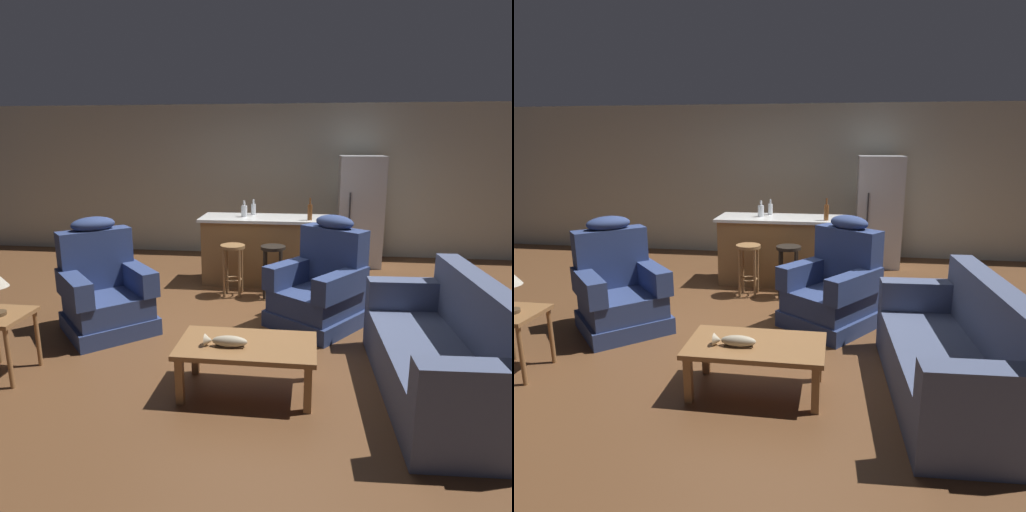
# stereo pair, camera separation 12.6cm
# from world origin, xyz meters

# --- Properties ---
(ground_plane) EXTENTS (12.00, 12.00, 0.00)m
(ground_plane) POSITION_xyz_m (0.00, 0.00, 0.00)
(ground_plane) COLOR brown
(back_wall) EXTENTS (12.00, 0.05, 2.60)m
(back_wall) POSITION_xyz_m (0.00, 3.12, 1.30)
(back_wall) COLOR #B2B2A3
(back_wall) RESTS_ON ground_plane
(coffee_table) EXTENTS (1.10, 0.60, 0.42)m
(coffee_table) POSITION_xyz_m (0.17, -1.64, 0.36)
(coffee_table) COLOR olive
(coffee_table) RESTS_ON ground_plane
(fish_figurine) EXTENTS (0.34, 0.10, 0.10)m
(fish_figurine) POSITION_xyz_m (0.01, -1.71, 0.46)
(fish_figurine) COLOR #4C3823
(fish_figurine) RESTS_ON coffee_table
(couch) EXTENTS (0.93, 1.94, 0.94)m
(couch) POSITION_xyz_m (1.73, -1.49, 0.34)
(couch) COLOR #4C5675
(couch) RESTS_ON ground_plane
(recliner_near_lamp) EXTENTS (1.19, 1.19, 1.20)m
(recliner_near_lamp) POSITION_xyz_m (-1.52, -0.55, 0.42)
(recliner_near_lamp) COLOR navy
(recliner_near_lamp) RESTS_ON ground_plane
(recliner_near_island) EXTENTS (1.18, 1.18, 1.20)m
(recliner_near_island) POSITION_xyz_m (0.77, -0.13, 0.42)
(recliner_near_island) COLOR navy
(recliner_near_island) RESTS_ON ground_plane
(kitchen_island) EXTENTS (1.80, 0.70, 0.95)m
(kitchen_island) POSITION_xyz_m (0.00, 1.35, 0.48)
(kitchen_island) COLOR olive
(kitchen_island) RESTS_ON ground_plane
(bar_stool_left) EXTENTS (0.32, 0.32, 0.68)m
(bar_stool_left) POSITION_xyz_m (-0.36, 0.72, 0.47)
(bar_stool_left) COLOR olive
(bar_stool_left) RESTS_ON ground_plane
(bar_stool_right) EXTENTS (0.32, 0.32, 0.68)m
(bar_stool_right) POSITION_xyz_m (0.17, 0.72, 0.47)
(bar_stool_right) COLOR black
(bar_stool_right) RESTS_ON ground_plane
(refrigerator) EXTENTS (0.70, 0.69, 1.76)m
(refrigerator) POSITION_xyz_m (1.42, 2.55, 0.88)
(refrigerator) COLOR #B7B7BC
(refrigerator) RESTS_ON ground_plane
(bottle_tall_green) EXTENTS (0.08, 0.08, 0.23)m
(bottle_tall_green) POSITION_xyz_m (-0.29, 1.34, 1.04)
(bottle_tall_green) COLOR silver
(bottle_tall_green) RESTS_ON kitchen_island
(bottle_short_amber) EXTENTS (0.06, 0.06, 0.30)m
(bottle_short_amber) POSITION_xyz_m (0.62, 1.18, 1.06)
(bottle_short_amber) COLOR brown
(bottle_short_amber) RESTS_ON kitchen_island
(bottle_wine_dark) EXTENTS (0.07, 0.07, 0.22)m
(bottle_wine_dark) POSITION_xyz_m (-0.19, 1.55, 1.03)
(bottle_wine_dark) COLOR silver
(bottle_wine_dark) RESTS_ON kitchen_island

